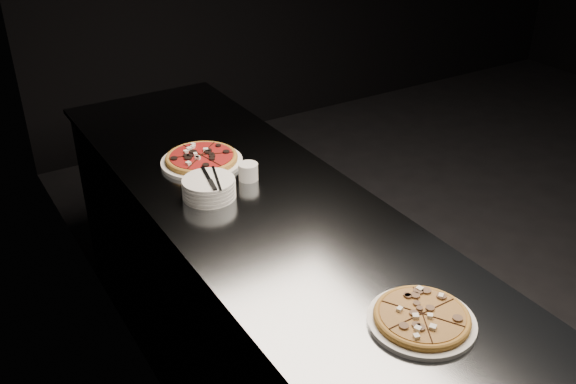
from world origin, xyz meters
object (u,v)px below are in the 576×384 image
pizza_tomato (202,159)px  plate_stack (209,188)px  pizza_mushroom (422,318)px  cutlery (212,180)px  ramekin (248,171)px  counter (260,299)px

pizza_tomato → plate_stack: bearing=-109.3°
pizza_mushroom → pizza_tomato: pizza_tomato is taller
pizza_mushroom → cutlery: bearing=101.0°
cutlery → plate_stack: bearing=129.1°
cutlery → ramekin: bearing=29.6°
counter → pizza_tomato: bearing=98.4°
pizza_tomato → ramekin: 0.23m
pizza_mushroom → cutlery: size_ratio=1.50×
pizza_tomato → cutlery: (-0.08, -0.27, 0.05)m
counter → pizza_mushroom: 0.95m
ramekin → pizza_mushroom: bearing=-90.0°
pizza_mushroom → ramekin: 0.96m
counter → cutlery: bearing=148.5°
pizza_tomato → cutlery: 0.29m
pizza_mushroom → cutlery: 0.92m
pizza_mushroom → ramekin: size_ratio=3.92×
pizza_mushroom → counter: bearing=92.9°
plate_stack → cutlery: cutlery is taller
counter → pizza_tomato: (-0.05, 0.35, 0.48)m
plate_stack → ramekin: (0.18, 0.04, -0.00)m
pizza_tomato → plate_stack: 0.27m
counter → pizza_mushroom: pizza_mushroom is taller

